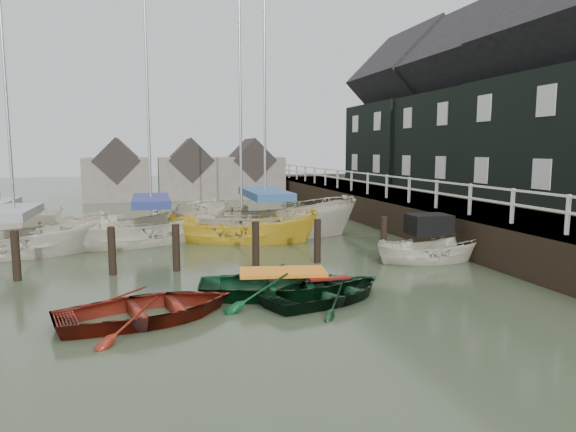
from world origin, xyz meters
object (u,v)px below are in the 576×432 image
object	(u,v)px
sailboat_d	(265,234)
sailboat_e	(2,232)
rowboat_dkgreen	(329,299)
sailboat_a	(17,253)
motorboat	(430,257)
sailboat_b	(152,239)
rowboat_green	(283,295)
rowboat_red	(149,320)
sailboat_c	(242,240)

from	to	relation	value
sailboat_d	sailboat_e	size ratio (longest dim) A/B	1.14
rowboat_dkgreen	sailboat_d	xyz separation A→B (m)	(0.56, 9.50, 0.06)
sailboat_a	motorboat	bearing A→B (deg)	-116.67
sailboat_d	sailboat_b	bearing A→B (deg)	103.72
sailboat_a	sailboat_d	bearing A→B (deg)	-86.78
rowboat_green	sailboat_e	bearing A→B (deg)	46.71
rowboat_dkgreen	sailboat_e	xyz separation A→B (m)	(-10.28, 12.85, 0.07)
motorboat	sailboat_a	distance (m)	13.96
rowboat_red	sailboat_a	distance (m)	9.31
rowboat_dkgreen	rowboat_red	bearing A→B (deg)	71.93
sailboat_d	motorboat	bearing A→B (deg)	-136.13
rowboat_red	rowboat_green	bearing A→B (deg)	-86.45
sailboat_e	motorboat	bearing A→B (deg)	-104.52
rowboat_green	sailboat_c	bearing A→B (deg)	6.78
sailboat_c	sailboat_d	distance (m)	1.54
rowboat_green	sailboat_d	distance (m)	9.01
sailboat_a	rowboat_dkgreen	bearing A→B (deg)	-139.63
rowboat_dkgreen	sailboat_c	world-z (taller)	sailboat_c
sailboat_a	sailboat_d	distance (m)	9.28
rowboat_dkgreen	sailboat_a	size ratio (longest dim) A/B	0.29
sailboat_a	sailboat_b	xyz separation A→B (m)	(4.51, 1.50, -0.00)
sailboat_d	sailboat_e	xyz separation A→B (m)	(-10.84, 3.35, 0.01)
sailboat_d	sailboat_a	bearing A→B (deg)	111.78
motorboat	sailboat_d	size ratio (longest dim) A/B	0.32
rowboat_red	sailboat_e	bearing A→B (deg)	10.25
rowboat_dkgreen	motorboat	size ratio (longest dim) A/B	0.92
sailboat_e	rowboat_red	bearing A→B (deg)	-136.84
rowboat_green	sailboat_d	bearing A→B (deg)	-0.45
rowboat_red	motorboat	bearing A→B (deg)	-82.25
rowboat_red	sailboat_b	xyz separation A→B (m)	(0.14, 9.72, 0.06)
sailboat_b	rowboat_green	bearing A→B (deg)	174.64
motorboat	rowboat_red	bearing A→B (deg)	115.21
motorboat	sailboat_b	size ratio (longest dim) A/B	0.31
sailboat_a	sailboat_b	size ratio (longest dim) A/B	1.00
sailboat_c	sailboat_d	size ratio (longest dim) A/B	0.94
rowboat_red	sailboat_d	size ratio (longest dim) A/B	0.32
sailboat_d	sailboat_e	world-z (taller)	sailboat_d
rowboat_dkgreen	sailboat_e	distance (m)	16.46
motorboat	sailboat_e	world-z (taller)	sailboat_e
sailboat_b	sailboat_c	xyz separation A→B (m)	(3.43, -0.79, -0.05)
rowboat_red	sailboat_a	size ratio (longest dim) A/B	0.31
rowboat_green	rowboat_dkgreen	xyz separation A→B (m)	(0.99, -0.62, 0.00)
motorboat	sailboat_b	xyz separation A→B (m)	(-8.66, 6.13, -0.06)
rowboat_green	sailboat_e	world-z (taller)	sailboat_e
sailboat_a	sailboat_b	bearing A→B (deg)	-78.95
sailboat_c	sailboat_d	world-z (taller)	sailboat_d
sailboat_a	rowboat_green	bearing A→B (deg)	-140.78
sailboat_b	sailboat_d	distance (m)	4.62
sailboat_c	sailboat_a	bearing A→B (deg)	118.21
motorboat	sailboat_d	world-z (taller)	sailboat_d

